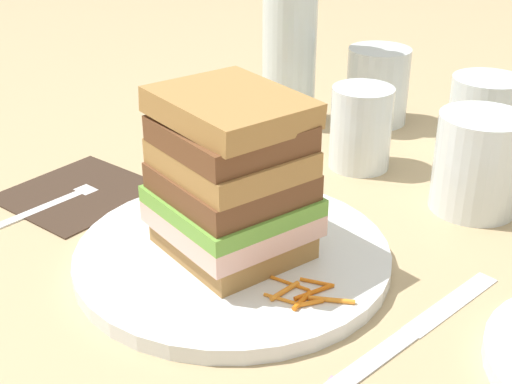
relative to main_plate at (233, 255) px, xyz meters
The scene contains 27 objects.
ground_plane 0.03m from the main_plate, 73.81° to the left, with size 3.00×3.00×0.00m, color tan.
main_plate is the anchor object (origin of this frame).
sandwich 0.07m from the main_plate, 111.09° to the left, with size 0.13×0.13×0.13m.
carrot_shred_0 0.10m from the main_plate, 167.38° to the left, with size 0.00×0.00×0.02m, color orange.
carrot_shred_1 0.08m from the main_plate, behind, with size 0.00×0.00×0.03m, color orange.
carrot_shred_2 0.08m from the main_plate, behind, with size 0.00×0.00×0.03m, color orange.
carrot_shred_3 0.10m from the main_plate, behind, with size 0.00×0.00×0.02m, color orange.
carrot_shred_4 0.07m from the main_plate, behind, with size 0.00×0.00×0.03m, color orange.
carrot_shred_5 0.09m from the main_plate, 164.06° to the left, with size 0.00×0.00×0.02m, color orange.
carrot_shred_6 0.06m from the main_plate, 167.45° to the left, with size 0.00×0.00×0.02m, color orange.
carrot_shred_7 0.07m from the main_plate, 155.92° to the left, with size 0.00×0.00×0.02m, color orange.
carrot_shred_8 0.10m from the main_plate, ahead, with size 0.00×0.00×0.03m, color orange.
carrot_shred_9 0.09m from the main_plate, 15.20° to the right, with size 0.00×0.00×0.02m, color orange.
carrot_shred_10 0.08m from the main_plate, ahead, with size 0.00×0.00×0.03m, color orange.
carrot_shred_11 0.08m from the main_plate, 17.59° to the right, with size 0.00×0.00×0.03m, color orange.
carrot_shred_12 0.07m from the main_plate, ahead, with size 0.00×0.00×0.03m, color orange.
carrot_shred_13 0.09m from the main_plate, ahead, with size 0.00×0.00×0.03m, color orange.
carrot_shred_14 0.10m from the main_plate, 13.82° to the right, with size 0.00×0.00×0.02m, color orange.
carrot_shred_15 0.08m from the main_plate, 22.69° to the right, with size 0.00×0.00×0.03m, color orange.
napkin_dark 0.20m from the main_plate, behind, with size 0.12×0.13×0.00m, color #38281E.
fork 0.20m from the main_plate, behind, with size 0.02×0.17×0.00m.
knife 0.16m from the main_plate, ahead, with size 0.04×0.20×0.00m.
juice_glass 0.25m from the main_plate, 63.09° to the left, with size 0.08×0.08×0.09m.
water_bottle 0.36m from the main_plate, 119.61° to the left, with size 0.06×0.06×0.29m.
empty_tumbler_1 0.37m from the main_plate, 81.90° to the left, with size 0.08×0.08×0.08m, color silver.
empty_tumbler_2 0.37m from the main_plate, 102.73° to the left, with size 0.07×0.07×0.09m, color silver.
empty_tumbler_3 0.23m from the main_plate, 95.92° to the left, with size 0.06×0.06×0.09m, color silver.
Camera 1 is at (0.32, -0.39, 0.31)m, focal length 49.33 mm.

